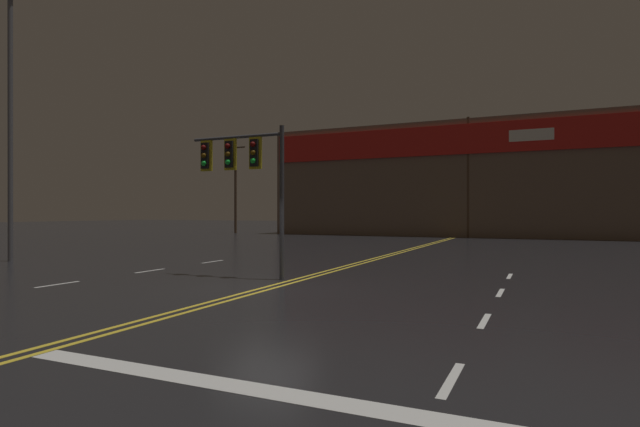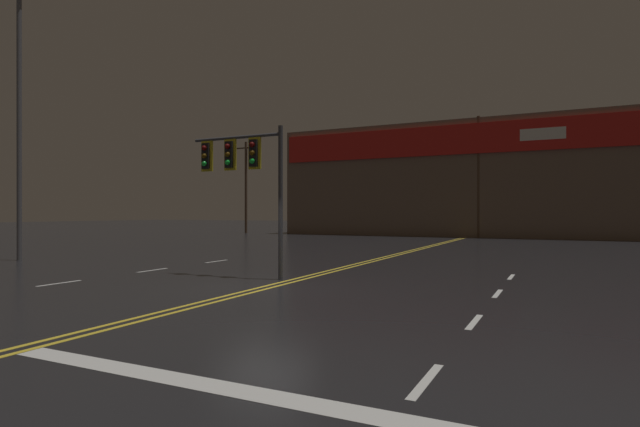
# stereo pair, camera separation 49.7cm
# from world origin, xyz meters

# --- Properties ---
(ground_plane) EXTENTS (200.00, 200.00, 0.00)m
(ground_plane) POSITION_xyz_m (0.00, 0.00, 0.00)
(ground_plane) COLOR black
(road_markings) EXTENTS (17.09, 60.00, 0.01)m
(road_markings) POSITION_xyz_m (1.26, -1.46, 0.00)
(road_markings) COLOR gold
(road_markings) RESTS_ON ground
(traffic_signal_median) EXTENTS (3.32, 0.36, 4.66)m
(traffic_signal_median) POSITION_xyz_m (-1.93, 1.68, 3.60)
(traffic_signal_median) COLOR #38383D
(traffic_signal_median) RESTS_ON ground
(streetlight_near_left) EXTENTS (0.56, 0.56, 11.76)m
(streetlight_near_left) POSITION_xyz_m (-13.58, 2.07, 7.28)
(streetlight_near_left) COLOR #59595E
(streetlight_near_left) RESTS_ON ground
(building_backdrop) EXTENTS (33.15, 10.23, 9.70)m
(building_backdrop) POSITION_xyz_m (0.00, 35.12, 4.87)
(building_backdrop) COLOR brown
(building_backdrop) RESTS_ON ground
(utility_pole_row) EXTENTS (47.07, 0.26, 12.73)m
(utility_pole_row) POSITION_xyz_m (3.51, 30.24, 5.59)
(utility_pole_row) COLOR #4C3828
(utility_pole_row) RESTS_ON ground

